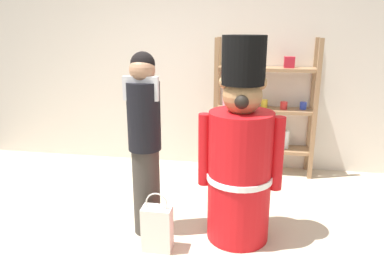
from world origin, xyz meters
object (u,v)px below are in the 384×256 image
at_px(merchandise_shelf, 264,108).
at_px(shopping_bag, 157,228).
at_px(person_shopper, 145,140).
at_px(teddy_bear_guard, 240,158).

height_order(merchandise_shelf, shopping_bag, merchandise_shelf).
relative_size(person_shopper, shopping_bag, 3.14).
bearing_deg(merchandise_shelf, shopping_bag, -114.81).
bearing_deg(merchandise_shelf, person_shopper, -122.53).
xyz_separation_m(teddy_bear_guard, person_shopper, (-0.82, -0.05, 0.14)).
relative_size(teddy_bear_guard, person_shopper, 1.08).
relative_size(teddy_bear_guard, shopping_bag, 3.39).
bearing_deg(teddy_bear_guard, person_shopper, -176.60).
relative_size(merchandise_shelf, person_shopper, 1.05).
height_order(person_shopper, shopping_bag, person_shopper).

